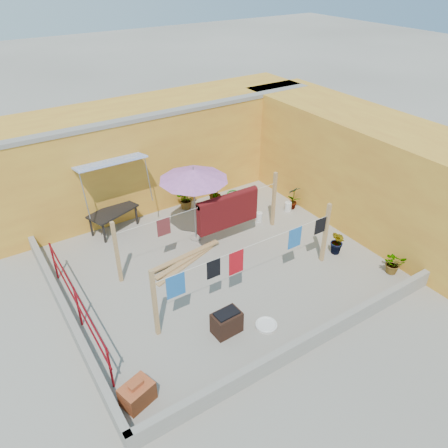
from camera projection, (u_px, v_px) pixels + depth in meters
The scene contains 21 objects.
ground at pixel (219, 264), 11.96m from camera, with size 80.00×80.00×0.00m, color #9E998E.
wall_back at pixel (156, 150), 14.66m from camera, with size 11.00×3.27×3.21m.
wall_right at pixel (360, 167), 13.50m from camera, with size 2.40×9.00×3.20m, color gold.
parapet_front at pixel (308, 342), 9.31m from camera, with size 8.30×0.16×0.44m, color gray.
parapet_left at pixel (68, 316), 9.97m from camera, with size 0.16×7.30×0.44m, color gray.
red_railing at pixel (77, 301), 9.67m from camera, with size 0.05×4.20×1.10m.
clothesline_rig at pixel (228, 217), 12.14m from camera, with size 5.09×2.35×1.80m.
patio_umbrella at pixel (193, 175), 11.90m from camera, with size 2.16×2.16×2.33m.
outdoor_table at pixel (113, 212), 13.11m from camera, with size 1.62×1.19×0.68m.
brick_stack at pixel (137, 394), 8.23m from camera, with size 0.71×0.60×0.53m.
lumber_pile at pixel (186, 260), 12.01m from camera, with size 2.31×0.90×0.14m.
brazier at pixel (227, 322), 9.72m from camera, with size 0.66×0.45×0.58m.
white_basin at pixel (266, 325), 9.97m from camera, with size 0.51×0.51×0.09m.
water_jug_a at pixel (259, 217), 13.77m from camera, with size 0.22×0.22×0.35m.
water_jug_b at pixel (288, 207), 14.33m from camera, with size 0.23×0.23×0.35m.
green_hose at pixel (234, 193), 15.37m from camera, with size 0.46×0.46×0.07m.
plant_back_a at pixel (186, 198), 14.39m from camera, with size 0.63×0.54×0.70m, color #1A5017.
plant_back_b at pixel (215, 194), 14.63m from camera, with size 0.41×0.41×0.74m, color #1A5017.
plant_right_a at pixel (293, 197), 14.31m from camera, with size 0.44×0.30×0.84m, color #1A5017.
plant_right_b at pixel (338, 242), 12.17m from camera, with size 0.43×0.35×0.78m, color #1A5017.
plant_right_c at pixel (394, 263), 11.51m from camera, with size 0.55×0.48×0.61m, color #1A5017.
Camera 1 is at (-5.06, -8.06, 7.34)m, focal length 35.00 mm.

